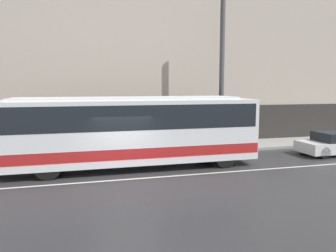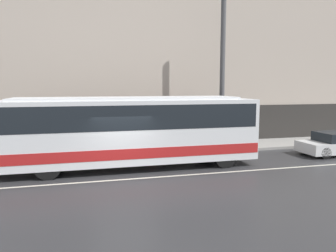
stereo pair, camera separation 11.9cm
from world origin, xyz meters
name	(u,v)px [view 1 (the left image)]	position (x,y,z in m)	size (l,w,h in m)	color
ground_plane	(126,180)	(0.00, 0.00, 0.00)	(60.00, 60.00, 0.00)	#2D2D30
sidewalk	(112,152)	(0.00, 5.50, 0.08)	(60.00, 3.00, 0.15)	gray
building_facade	(108,69)	(0.00, 7.15, 4.79)	(60.00, 0.35, 9.94)	#B7A899
lane_stripe	(126,179)	(0.00, 0.00, 0.00)	(54.00, 0.14, 0.01)	beige
transit_bus	(129,128)	(0.47, 1.92, 1.84)	(11.76, 2.62, 3.26)	white
sedan_white_front	(336,144)	(11.94, 1.92, 0.59)	(4.24, 1.79, 1.25)	silver
utility_pole_near	(222,71)	(6.26, 4.72, 4.64)	(0.29, 0.29, 8.97)	#4C4C4F
pedestrian_waiting	(152,132)	(2.50, 6.55, 0.99)	(0.36, 0.36, 1.77)	maroon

